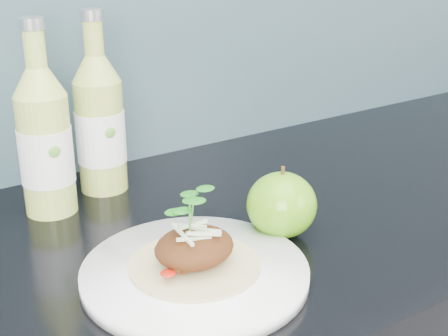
{
  "coord_description": "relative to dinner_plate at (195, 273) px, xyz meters",
  "views": [
    {
      "loc": [
        -0.33,
        1.05,
        1.28
      ],
      "look_at": [
        0.06,
        1.65,
        1.0
      ],
      "focal_mm": 50.0,
      "sensor_mm": 36.0,
      "label": 1
    }
  ],
  "objects": [
    {
      "name": "pork_taco",
      "position": [
        -0.0,
        0.0,
        0.04
      ],
      "size": [
        0.15,
        0.15,
        0.1
      ],
      "color": "tan",
      "rests_on": "dinner_plate"
    },
    {
      "name": "cider_bottle_right",
      "position": [
        0.02,
        0.3,
        0.09
      ],
      "size": [
        0.09,
        0.09,
        0.27
      ],
      "rotation": [
        0.0,
        0.0,
        -0.27
      ],
      "color": "#A9BA4D",
      "rests_on": "kitchen_counter"
    },
    {
      "name": "dinner_plate",
      "position": [
        0.0,
        0.0,
        0.0
      ],
      "size": [
        0.32,
        0.32,
        0.02
      ],
      "color": "white",
      "rests_on": "kitchen_counter"
    },
    {
      "name": "cider_bottle_left",
      "position": [
        -0.07,
        0.27,
        0.09
      ],
      "size": [
        0.09,
        0.09,
        0.27
      ],
      "rotation": [
        0.0,
        0.0,
        -0.32
      ],
      "color": "#B2C853",
      "rests_on": "kitchen_counter"
    },
    {
      "name": "green_apple",
      "position": [
        0.15,
        0.03,
        0.04
      ],
      "size": [
        0.12,
        0.12,
        0.1
      ],
      "rotation": [
        0.0,
        0.0,
        0.32
      ],
      "color": "#369510",
      "rests_on": "kitchen_counter"
    }
  ]
}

